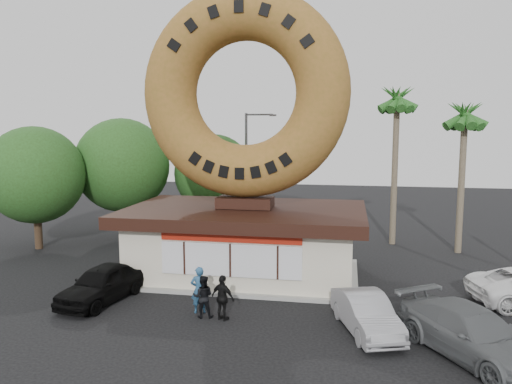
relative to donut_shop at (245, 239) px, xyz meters
The scene contains 15 objects.
ground 6.24m from the donut_shop, 90.00° to the right, with size 90.00×90.00×0.00m, color black.
donut_shop is the anchor object (origin of this frame).
giant_donut 6.84m from the donut_shop, 90.00° to the left, with size 9.61×9.61×2.45m, color #99622C.
tree_west 12.15m from the donut_shop, 143.55° to the left, with size 6.00×6.00×7.65m.
tree_mid 10.12m from the donut_shop, 113.92° to the left, with size 5.20×5.20×6.63m.
tree_far 13.59m from the donut_shop, 166.94° to the left, with size 5.60×5.60×7.14m.
palm_near 12.83m from the donut_shop, 46.90° to the left, with size 2.60×2.60×9.75m.
palm_far 14.00m from the donut_shop, 30.64° to the left, with size 2.60×2.60×8.75m.
street_lamp 10.54m from the donut_shop, 100.50° to the left, with size 2.11×0.20×8.00m.
person_left 5.23m from the donut_shop, 98.24° to the right, with size 0.66×0.43×1.81m, color #275179.
person_center 5.63m from the donut_shop, 94.81° to the right, with size 0.78×0.61×1.60m, color black.
person_right 5.74m from the donut_shop, 86.65° to the right, with size 0.99×0.41×1.70m, color black.
car_black 6.90m from the donut_shop, 137.34° to the right, with size 1.75×4.36×1.49m, color black.
car_silver 8.05m from the donut_shop, 46.58° to the right, with size 1.41×4.04×1.33m, color #99989D.
car_grey 11.25m from the donut_shop, 39.74° to the right, with size 2.14×5.28×1.53m, color slate.
Camera 1 is at (4.75, -16.80, 7.06)m, focal length 35.00 mm.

